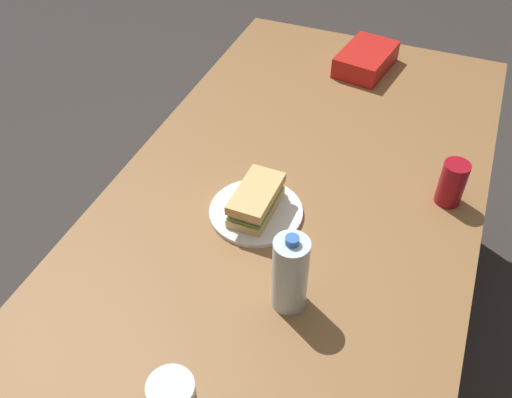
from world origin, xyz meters
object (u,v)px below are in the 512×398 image
(paper_plate, at_px, (256,212))
(soda_can_red, at_px, (452,183))
(dining_table, at_px, (295,212))
(sandwich, at_px, (256,199))
(water_bottle_tall, at_px, (290,274))
(chip_bag, at_px, (366,59))

(paper_plate, relative_size, soda_can_red, 1.94)
(dining_table, relative_size, paper_plate, 7.51)
(sandwich, relative_size, soda_can_red, 1.50)
(sandwich, bearing_deg, paper_plate, -154.27)
(sandwich, height_order, soda_can_red, soda_can_red)
(paper_plate, distance_m, water_bottle_tall, 0.29)
(paper_plate, distance_m, sandwich, 0.05)
(water_bottle_tall, bearing_deg, sandwich, -143.48)
(paper_plate, height_order, water_bottle_tall, water_bottle_tall)
(dining_table, bearing_deg, paper_plate, -29.22)
(sandwich, bearing_deg, water_bottle_tall, 36.52)
(paper_plate, relative_size, chip_bag, 1.03)
(water_bottle_tall, bearing_deg, dining_table, -163.93)
(sandwich, relative_size, water_bottle_tall, 0.90)
(dining_table, distance_m, water_bottle_tall, 0.40)
(sandwich, height_order, chip_bag, sandwich)
(soda_can_red, xyz_separation_m, chip_bag, (-0.56, -0.36, -0.03))
(paper_plate, height_order, chip_bag, chip_bag)
(soda_can_red, distance_m, water_bottle_tall, 0.53)
(dining_table, distance_m, soda_can_red, 0.41)
(dining_table, distance_m, paper_plate, 0.16)
(sandwich, bearing_deg, soda_can_red, 117.66)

